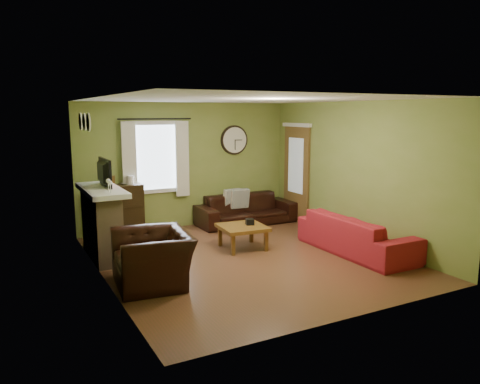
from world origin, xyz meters
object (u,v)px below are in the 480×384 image
bookshelf (121,211)px  sofa_brown (246,209)px  sofa_red (356,234)px  armchair (153,258)px  coffee_table (242,237)px

bookshelf → sofa_brown: size_ratio=0.47×
sofa_red → armchair: armchair is taller
sofa_red → sofa_brown: bearing=13.5°
bookshelf → armchair: (-0.24, -2.82, -0.13)m
coffee_table → armchair: bearing=-153.7°
armchair → sofa_red: bearing=93.0°
bookshelf → coffee_table: (1.70, -1.86, -0.30)m
sofa_brown → sofa_red: (0.66, -2.76, 0.01)m
bookshelf → armchair: 2.83m
sofa_brown → sofa_red: size_ratio=0.96×
bookshelf → armchair: bearing=-94.9°
sofa_brown → bookshelf: bearing=175.1°
sofa_brown → coffee_table: 1.90m
bookshelf → armchair: size_ratio=0.88×
sofa_brown → coffee_table: (-0.96, -1.63, -0.11)m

